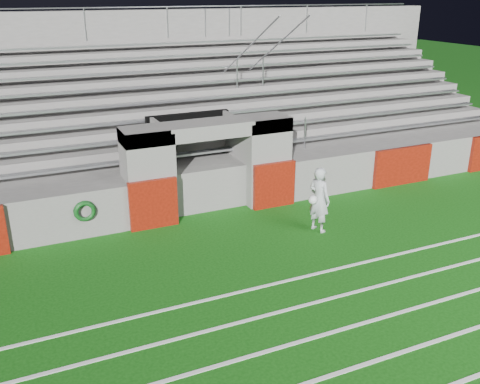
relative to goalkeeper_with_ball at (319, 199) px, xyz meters
name	(u,v)px	position (x,y,z in m)	size (l,w,h in m)	color
ground	(264,262)	(-2.09, -0.99, -0.88)	(90.00, 90.00, 0.00)	#0E480C
stadium_structure	(163,126)	(-2.09, 6.98, 0.61)	(26.00, 8.48, 5.42)	#64625F
goalkeeper_with_ball	(319,199)	(0.00, 0.00, 0.00)	(0.78, 0.76, 1.75)	#AAAFB3
hose_coil	(85,211)	(-5.66, 1.94, -0.10)	(0.56, 0.15, 0.56)	#0B3B11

